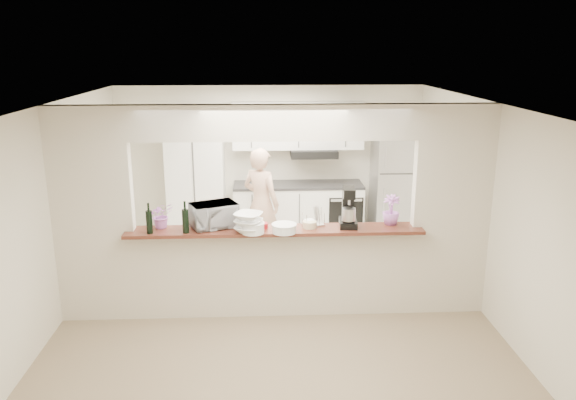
{
  "coord_description": "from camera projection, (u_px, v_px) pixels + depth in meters",
  "views": [
    {
      "loc": [
        -0.15,
        -6.16,
        3.12
      ],
      "look_at": [
        0.17,
        0.3,
        1.33
      ],
      "focal_mm": 35.0,
      "sensor_mm": 36.0,
      "label": 1
    }
  ],
  "objects": [
    {
      "name": "plate_stack_a",
      "position": [
        253.0,
        228.0,
        6.26
      ],
      "size": [
        0.26,
        0.26,
        0.12
      ],
      "color": "white",
      "rests_on": "bar_counter"
    },
    {
      "name": "partition",
      "position": [
        275.0,
        194.0,
        6.37
      ],
      "size": [
        5.0,
        0.15,
        2.5
      ],
      "color": "beige",
      "rests_on": "floor"
    },
    {
      "name": "kitchen_cabinets",
      "position": [
        259.0,
        182.0,
        9.12
      ],
      "size": [
        3.15,
        0.62,
        2.25
      ],
      "color": "white",
      "rests_on": "floor"
    },
    {
      "name": "flower_right",
      "position": [
        391.0,
        210.0,
        6.54
      ],
      "size": [
        0.24,
        0.24,
        0.35
      ],
      "primitive_type": "imported",
      "rotation": [
        0.0,
        0.0,
        -0.23
      ],
      "color": "#AE62B6",
      "rests_on": "bar_counter"
    },
    {
      "name": "flower_left",
      "position": [
        161.0,
        215.0,
        6.42
      ],
      "size": [
        0.34,
        0.32,
        0.3
      ],
      "primitive_type": "imported",
      "rotation": [
        0.0,
        0.0,
        0.42
      ],
      "color": "pink",
      "rests_on": "bar_counter"
    },
    {
      "name": "wine_bottle_b",
      "position": [
        185.0,
        221.0,
        6.24
      ],
      "size": [
        0.07,
        0.07,
        0.37
      ],
      "color": "black",
      "rests_on": "bar_counter"
    },
    {
      "name": "serving_bowls",
      "position": [
        248.0,
        223.0,
        6.27
      ],
      "size": [
        0.4,
        0.4,
        0.22
      ],
      "primitive_type": "imported",
      "rotation": [
        0.0,
        0.0,
        -0.42
      ],
      "color": "white",
      "rests_on": "bar_counter"
    },
    {
      "name": "floor",
      "position": [
        275.0,
        313.0,
        6.76
      ],
      "size": [
        6.0,
        6.0,
        0.0
      ],
      "primitive_type": "plane",
      "color": "gray",
      "rests_on": "ground"
    },
    {
      "name": "stand_mixer",
      "position": [
        348.0,
        209.0,
        6.47
      ],
      "size": [
        0.23,
        0.33,
        0.47
      ],
      "color": "black",
      "rests_on": "bar_counter"
    },
    {
      "name": "red_bowl",
      "position": [
        262.0,
        226.0,
        6.43
      ],
      "size": [
        0.14,
        0.14,
        0.06
      ],
      "primitive_type": "cylinder",
      "color": "maroon",
      "rests_on": "bar_counter"
    },
    {
      "name": "bar_counter",
      "position": [
        275.0,
        269.0,
        6.61
      ],
      "size": [
        3.4,
        0.38,
        1.09
      ],
      "color": "beige",
      "rests_on": "floor"
    },
    {
      "name": "wine_bottle_a",
      "position": [
        149.0,
        222.0,
        6.23
      ],
      "size": [
        0.07,
        0.07,
        0.35
      ],
      "color": "black",
      "rests_on": "bar_counter"
    },
    {
      "name": "tan_bowl",
      "position": [
        310.0,
        224.0,
        6.45
      ],
      "size": [
        0.16,
        0.16,
        0.08
      ],
      "primitive_type": "cylinder",
      "color": "beige",
      "rests_on": "bar_counter"
    },
    {
      "name": "utensil_caddy",
      "position": [
        313.0,
        217.0,
        6.52
      ],
      "size": [
        0.28,
        0.21,
        0.23
      ],
      "color": "silver",
      "rests_on": "bar_counter"
    },
    {
      "name": "plate_stack_b",
      "position": [
        284.0,
        228.0,
        6.28
      ],
      "size": [
        0.28,
        0.28,
        0.1
      ],
      "color": "white",
      "rests_on": "bar_counter"
    },
    {
      "name": "person",
      "position": [
        261.0,
        204.0,
        8.36
      ],
      "size": [
        0.73,
        0.68,
        1.67
      ],
      "primitive_type": "imported",
      "rotation": [
        0.0,
        0.0,
        2.51
      ],
      "color": "tan",
      "rests_on": "floor"
    },
    {
      "name": "refrigerator",
      "position": [
        396.0,
        189.0,
        9.18
      ],
      "size": [
        0.75,
        0.7,
        1.7
      ],
      "primitive_type": "cube",
      "color": "#B1B1B6",
      "rests_on": "floor"
    },
    {
      "name": "tile_overlay",
      "position": [
        273.0,
        264.0,
        8.26
      ],
      "size": [
        5.0,
        2.9,
        0.01
      ],
      "primitive_type": "cube",
      "color": "silver",
      "rests_on": "floor"
    },
    {
      "name": "toaster_oven",
      "position": [
        214.0,
        215.0,
        6.45
      ],
      "size": [
        0.6,
        0.52,
        0.28
      ],
      "primitive_type": "imported",
      "rotation": [
        0.0,
        0.0,
        0.41
      ],
      "color": "#AEAFB4",
      "rests_on": "bar_counter"
    }
  ]
}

